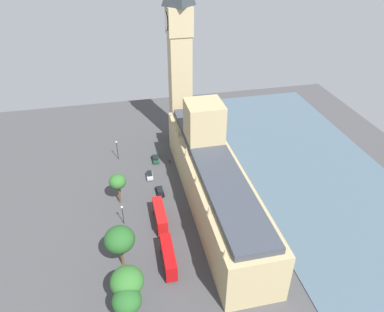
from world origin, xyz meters
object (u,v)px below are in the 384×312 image
Objects in this scene: parliament_building at (212,177)px; plane_tree_leading at (120,240)px; car_dark_green_midblock at (155,159)px; pedestrian_under_trees at (169,161)px; double_decker_bus_far_end at (160,216)px; street_lamp_slot_10 at (117,147)px; clock_tower at (180,53)px; car_silver_corner at (150,175)px; street_lamp_slot_11 at (122,212)px; double_decker_bus_near_tower at (168,257)px; plane_tree_trailing at (127,301)px; plane_tree_by_river_gate at (118,182)px; car_black_kerbside at (160,191)px; plane_tree_opposite_hall at (127,281)px.

plane_tree_leading is at bearing 34.90° from parliament_building.
car_dark_green_midblock reaches higher than pedestrian_under_trees.
street_lamp_slot_10 reaches higher than double_decker_bus_far_end.
plane_tree_leading is (10.20, 11.41, 5.19)m from double_decker_bus_far_end.
car_silver_corner is (14.05, 22.32, -29.26)m from clock_tower.
street_lamp_slot_11 reaches higher than pedestrian_under_trees.
double_decker_bus_far_end is at bearing 105.16° from street_lamp_slot_10.
double_decker_bus_near_tower is 1.16× the size of plane_tree_trailing.
plane_tree_by_river_gate is 1.55× the size of street_lamp_slot_11.
plane_tree_trailing reaches higher than car_silver_corner.
street_lamp_slot_10 is at bearing -78.22° from double_decker_bus_near_tower.
car_black_kerbside is 0.41× the size of plane_tree_leading.
parliament_building is 16.28m from car_black_kerbside.
plane_tree_opposite_hall reaches higher than car_dark_green_midblock.
pedestrian_under_trees is 0.27× the size of street_lamp_slot_11.
street_lamp_slot_10 is (8.89, -32.83, 2.00)m from double_decker_bus_far_end.
plane_tree_opposite_hall is 33.33m from plane_tree_by_river_gate.
parliament_building is 35.98m from street_lamp_slot_10.
car_dark_green_midblock is at bearing -102.78° from plane_tree_trailing.
street_lamp_slot_11 is at bearing -90.68° from plane_tree_opposite_hall.
plane_tree_opposite_hall is 0.98× the size of plane_tree_leading.
clock_tower is (1.42, -36.40, 22.27)m from parliament_building.
clock_tower reaches higher than plane_tree_opposite_hall.
clock_tower reaches higher than car_dark_green_midblock.
double_decker_bus_far_end is at bearing -89.49° from double_decker_bus_near_tower.
street_lamp_slot_10 is (8.73, -46.62, 2.00)m from double_decker_bus_near_tower.
plane_tree_trailing is at bearing 53.04° from double_decker_bus_near_tower.
plane_tree_leading reaches higher than car_black_kerbside.
street_lamp_slot_11 is at bearing -59.09° from double_decker_bus_near_tower.
plane_tree_by_river_gate is at bearing -124.82° from car_dark_green_midblock.
plane_tree_leading is at bearing 73.95° from car_silver_corner.
double_decker_bus_far_end is 0.98× the size of plane_tree_leading.
plane_tree_leading is at bearing -92.90° from pedestrian_under_trees.
double_decker_bus_far_end is (15.26, 6.36, -5.23)m from parliament_building.
car_black_kerbside is (-1.88, 8.45, 0.00)m from car_silver_corner.
plane_tree_by_river_gate is 1.35× the size of street_lamp_slot_10.
double_decker_bus_near_tower is 1.00× the size of plane_tree_opposite_hall.
car_dark_green_midblock is 9.02m from car_silver_corner.
plane_tree_leading is (11.87, 23.39, 6.93)m from car_black_kerbside.
parliament_building is 17.34m from double_decker_bus_far_end.
plane_tree_opposite_hall reaches higher than car_silver_corner.
double_decker_bus_far_end is at bearing 91.95° from car_silver_corner.
parliament_building is 6.10× the size of plane_tree_leading.
clock_tower reaches higher than pedestrian_under_trees.
street_lamp_slot_10 is at bearing -90.46° from street_lamp_slot_11.
plane_tree_by_river_gate is at bearing -89.81° from plane_tree_opposite_hall.
street_lamp_slot_10 is at bearing -90.56° from plane_tree_opposite_hall.
car_silver_corner is 9.74m from pedestrian_under_trees.
clock_tower is 12.71× the size of car_dark_green_midblock.
plane_tree_by_river_gate reaches higher than double_decker_bus_near_tower.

